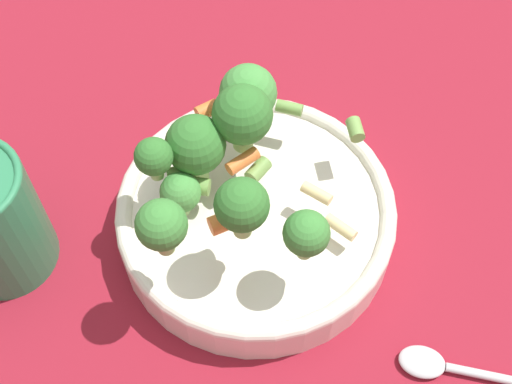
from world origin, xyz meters
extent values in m
plane|color=maroon|center=(0.00, 0.00, 0.00)|extent=(3.00, 3.00, 0.00)
cylinder|color=silver|center=(0.00, 0.00, 0.02)|extent=(0.23, 0.23, 0.04)
torus|color=silver|center=(0.00, 0.00, 0.04)|extent=(0.23, 0.23, 0.01)
cylinder|color=#8CB766|center=(0.05, -0.02, 0.05)|extent=(0.01, 0.01, 0.01)
sphere|color=#479342|center=(0.05, -0.02, 0.07)|extent=(0.03, 0.03, 0.03)
cylinder|color=#8CB766|center=(-0.02, -0.05, 0.06)|extent=(0.01, 0.01, 0.01)
sphere|color=#33722D|center=(-0.02, -0.05, 0.08)|extent=(0.03, 0.03, 0.03)
cylinder|color=#8CB766|center=(0.09, 0.02, 0.10)|extent=(0.01, 0.01, 0.02)
sphere|color=#3D8438|center=(0.09, 0.02, 0.12)|extent=(0.04, 0.04, 0.04)
cylinder|color=#8CB766|center=(0.00, 0.07, 0.08)|extent=(0.01, 0.01, 0.01)
sphere|color=#3D8438|center=(0.00, 0.07, 0.11)|extent=(0.03, 0.03, 0.03)
cylinder|color=#8CB766|center=(-0.03, -0.06, 0.07)|extent=(0.02, 0.02, 0.02)
sphere|color=#479342|center=(-0.03, -0.06, 0.10)|extent=(0.05, 0.05, 0.05)
cylinder|color=#8CB766|center=(0.03, 0.04, 0.09)|extent=(0.01, 0.01, 0.02)
sphere|color=#33722D|center=(0.03, 0.04, 0.12)|extent=(0.04, 0.04, 0.04)
cylinder|color=#8CB766|center=(0.06, -0.04, 0.08)|extent=(0.01, 0.01, 0.01)
sphere|color=#33722D|center=(0.06, -0.04, 0.10)|extent=(0.03, 0.03, 0.03)
cylinder|color=#8CB766|center=(-0.01, -0.04, 0.08)|extent=(0.02, 0.02, 0.02)
sphere|color=#33722D|center=(-0.01, -0.04, 0.11)|extent=(0.05, 0.05, 0.05)
cylinder|color=#8CB766|center=(0.03, -0.04, 0.06)|extent=(0.02, 0.02, 0.02)
sphere|color=#33722D|center=(0.03, -0.04, 0.09)|extent=(0.05, 0.05, 0.05)
cylinder|color=orange|center=(0.00, -0.02, 0.08)|extent=(0.03, 0.01, 0.01)
cylinder|color=#729E4C|center=(0.05, -0.04, 0.08)|extent=(0.03, 0.02, 0.01)
cylinder|color=#729E4C|center=(0.04, -0.03, 0.07)|extent=(0.03, 0.02, 0.01)
cylinder|color=orange|center=(0.00, -0.08, 0.08)|extent=(0.02, 0.01, 0.01)
cylinder|color=#729E4C|center=(-0.01, -0.02, 0.06)|extent=(0.02, 0.02, 0.01)
cylinder|color=beige|center=(-0.04, 0.06, 0.06)|extent=(0.02, 0.03, 0.01)
cylinder|color=#729E4C|center=(0.02, -0.06, 0.09)|extent=(0.02, 0.03, 0.01)
cylinder|color=beige|center=(-0.04, 0.03, 0.07)|extent=(0.02, 0.03, 0.01)
cylinder|color=orange|center=(0.04, 0.02, 0.08)|extent=(0.02, 0.02, 0.01)
cylinder|color=#729E4C|center=(-0.09, 0.00, 0.08)|extent=(0.02, 0.02, 0.01)
cylinder|color=#729E4C|center=(-0.06, -0.05, 0.08)|extent=(0.02, 0.02, 0.01)
ellipsoid|color=silver|center=(-0.05, 0.17, 0.01)|extent=(0.04, 0.04, 0.01)
camera|label=1|loc=(0.15, 0.26, 0.53)|focal=50.00mm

